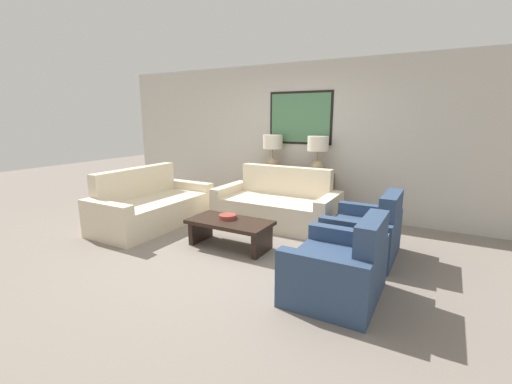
{
  "coord_description": "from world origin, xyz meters",
  "views": [
    {
      "loc": [
        2.34,
        -3.48,
        1.72
      ],
      "look_at": [
        -0.03,
        0.76,
        0.65
      ],
      "focal_mm": 24.0,
      "sensor_mm": 36.0,
      "label": 1
    }
  ],
  "objects_px": {
    "table_lamp_right": "(318,150)",
    "console_table": "(293,193)",
    "decorative_bowl": "(228,217)",
    "couch_by_side": "(152,207)",
    "coffee_table": "(230,227)",
    "armchair_near_back_wall": "(365,234)",
    "table_lamp_left": "(273,148)",
    "couch_by_back_wall": "(277,206)",
    "armchair_near_camera": "(339,269)"
  },
  "relations": [
    {
      "from": "console_table",
      "to": "table_lamp_left",
      "type": "xyz_separation_m",
      "value": [
        -0.42,
        0.0,
        0.8
      ]
    },
    {
      "from": "couch_by_back_wall",
      "to": "armchair_near_camera",
      "type": "relative_size",
      "value": 2.01
    },
    {
      "from": "couch_by_back_wall",
      "to": "armchair_near_camera",
      "type": "xyz_separation_m",
      "value": [
        1.55,
        -1.83,
        -0.01
      ]
    },
    {
      "from": "couch_by_side",
      "to": "coffee_table",
      "type": "relative_size",
      "value": 1.75
    },
    {
      "from": "console_table",
      "to": "couch_by_side",
      "type": "xyz_separation_m",
      "value": [
        -1.75,
        -1.72,
        -0.09
      ]
    },
    {
      "from": "couch_by_back_wall",
      "to": "decorative_bowl",
      "type": "height_order",
      "value": "couch_by_back_wall"
    },
    {
      "from": "console_table",
      "to": "armchair_near_camera",
      "type": "distance_m",
      "value": 2.95
    },
    {
      "from": "couch_by_back_wall",
      "to": "decorative_bowl",
      "type": "relative_size",
      "value": 8.13
    },
    {
      "from": "coffee_table",
      "to": "armchair_near_back_wall",
      "type": "relative_size",
      "value": 1.15
    },
    {
      "from": "table_lamp_right",
      "to": "couch_by_back_wall",
      "type": "height_order",
      "value": "table_lamp_right"
    },
    {
      "from": "console_table",
      "to": "decorative_bowl",
      "type": "relative_size",
      "value": 5.68
    },
    {
      "from": "coffee_table",
      "to": "armchair_near_back_wall",
      "type": "distance_m",
      "value": 1.74
    },
    {
      "from": "decorative_bowl",
      "to": "armchair_near_camera",
      "type": "relative_size",
      "value": 0.25
    },
    {
      "from": "table_lamp_right",
      "to": "armchair_near_camera",
      "type": "xyz_separation_m",
      "value": [
        1.12,
        -2.51,
        -0.9
      ]
    },
    {
      "from": "couch_by_side",
      "to": "armchair_near_camera",
      "type": "distance_m",
      "value": 3.39
    },
    {
      "from": "table_lamp_left",
      "to": "couch_by_side",
      "type": "distance_m",
      "value": 2.34
    },
    {
      "from": "table_lamp_left",
      "to": "armchair_near_back_wall",
      "type": "bearing_deg",
      "value": -34.36
    },
    {
      "from": "couch_by_back_wall",
      "to": "couch_by_side",
      "type": "bearing_deg",
      "value": -149.33
    },
    {
      "from": "couch_by_back_wall",
      "to": "armchair_near_camera",
      "type": "height_order",
      "value": "couch_by_back_wall"
    },
    {
      "from": "console_table",
      "to": "table_lamp_right",
      "type": "relative_size",
      "value": 2.1
    },
    {
      "from": "table_lamp_right",
      "to": "couch_by_side",
      "type": "bearing_deg",
      "value": -141.72
    },
    {
      "from": "armchair_near_back_wall",
      "to": "console_table",
      "type": "bearing_deg",
      "value": 138.94
    },
    {
      "from": "armchair_near_back_wall",
      "to": "armchair_near_camera",
      "type": "relative_size",
      "value": 1.0
    },
    {
      "from": "table_lamp_right",
      "to": "console_table",
      "type": "bearing_deg",
      "value": 180.0
    },
    {
      "from": "couch_by_side",
      "to": "couch_by_back_wall",
      "type": "bearing_deg",
      "value": 30.67
    },
    {
      "from": "console_table",
      "to": "couch_by_side",
      "type": "height_order",
      "value": "couch_by_side"
    },
    {
      "from": "coffee_table",
      "to": "table_lamp_right",
      "type": "bearing_deg",
      "value": 74.9
    },
    {
      "from": "decorative_bowl",
      "to": "couch_by_side",
      "type": "bearing_deg",
      "value": 174.47
    },
    {
      "from": "decorative_bowl",
      "to": "couch_by_back_wall",
      "type": "bearing_deg",
      "value": 82.02
    },
    {
      "from": "table_lamp_right",
      "to": "coffee_table",
      "type": "distance_m",
      "value": 2.19
    },
    {
      "from": "couch_by_back_wall",
      "to": "coffee_table",
      "type": "relative_size",
      "value": 1.75
    },
    {
      "from": "table_lamp_left",
      "to": "armchair_near_back_wall",
      "type": "relative_size",
      "value": 0.67
    },
    {
      "from": "couch_by_back_wall",
      "to": "couch_by_side",
      "type": "distance_m",
      "value": 2.03
    },
    {
      "from": "table_lamp_right",
      "to": "armchair_near_back_wall",
      "type": "xyz_separation_m",
      "value": [
        1.12,
        -1.35,
        -0.9
      ]
    },
    {
      "from": "console_table",
      "to": "couch_by_side",
      "type": "relative_size",
      "value": 0.7
    },
    {
      "from": "table_lamp_left",
      "to": "couch_by_side",
      "type": "bearing_deg",
      "value": -127.69
    },
    {
      "from": "table_lamp_right",
      "to": "decorative_bowl",
      "type": "relative_size",
      "value": 2.7
    },
    {
      "from": "couch_by_back_wall",
      "to": "coffee_table",
      "type": "xyz_separation_m",
      "value": [
        -0.1,
        -1.25,
        -0.02
      ]
    },
    {
      "from": "console_table",
      "to": "armchair_near_back_wall",
      "type": "relative_size",
      "value": 1.4
    },
    {
      "from": "table_lamp_left",
      "to": "armchair_near_back_wall",
      "type": "xyz_separation_m",
      "value": [
        1.97,
        -1.35,
        -0.9
      ]
    },
    {
      "from": "table_lamp_left",
      "to": "couch_by_side",
      "type": "relative_size",
      "value": 0.33
    },
    {
      "from": "console_table",
      "to": "table_lamp_right",
      "type": "bearing_deg",
      "value": 0.0
    },
    {
      "from": "decorative_bowl",
      "to": "armchair_near_back_wall",
      "type": "relative_size",
      "value": 0.25
    },
    {
      "from": "console_table",
      "to": "decorative_bowl",
      "type": "distance_m",
      "value": 1.88
    },
    {
      "from": "decorative_bowl",
      "to": "armchair_near_camera",
      "type": "distance_m",
      "value": 1.83
    },
    {
      "from": "console_table",
      "to": "coffee_table",
      "type": "height_order",
      "value": "console_table"
    },
    {
      "from": "table_lamp_right",
      "to": "decorative_bowl",
      "type": "distance_m",
      "value": 2.11
    },
    {
      "from": "console_table",
      "to": "table_lamp_left",
      "type": "relative_size",
      "value": 2.1
    },
    {
      "from": "decorative_bowl",
      "to": "armchair_near_back_wall",
      "type": "bearing_deg",
      "value": 16.88
    },
    {
      "from": "table_lamp_right",
      "to": "decorative_bowl",
      "type": "height_order",
      "value": "table_lamp_right"
    }
  ]
}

